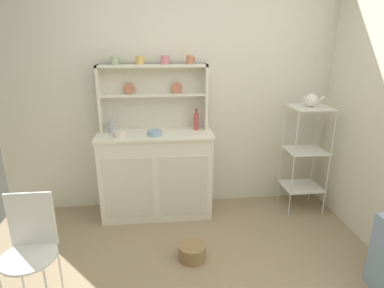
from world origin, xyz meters
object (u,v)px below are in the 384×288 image
object	(u,v)px
wire_chair	(30,243)
utensil_jar	(112,127)
cup_sage_0	(115,60)
bowl_mixing_large	(120,134)
hutch_shelf_unit	(153,92)
hutch_cabinet	(156,173)
bakers_rack	(306,148)
floor_basket	(192,252)
jam_bottle	(196,121)
porcelain_teapot	(311,100)

from	to	relation	value
wire_chair	utensil_jar	xyz separation A→B (m)	(0.41, 1.27, 0.45)
cup_sage_0	bowl_mixing_large	xyz separation A→B (m)	(0.02, -0.20, -0.68)
wire_chair	bowl_mixing_large	world-z (taller)	bowl_mixing_large
hutch_shelf_unit	bowl_mixing_large	xyz separation A→B (m)	(-0.34, -0.24, -0.37)
hutch_cabinet	bakers_rack	size ratio (longest dim) A/B	1.01
bowl_mixing_large	hutch_cabinet	bearing A→B (deg)	12.20
bowl_mixing_large	floor_basket	bearing A→B (deg)	-49.11
hutch_cabinet	wire_chair	distance (m)	1.46
hutch_cabinet	utensil_jar	distance (m)	0.66
floor_basket	jam_bottle	bearing A→B (deg)	81.26
hutch_shelf_unit	floor_basket	bearing A→B (deg)	-73.15
wire_chair	floor_basket	bearing A→B (deg)	50.84
wire_chair	jam_bottle	world-z (taller)	jam_bottle
hutch_cabinet	utensil_jar	bearing A→B (deg)	169.72
wire_chair	jam_bottle	size ratio (longest dim) A/B	3.90
hutch_shelf_unit	porcelain_teapot	bearing A→B (deg)	-8.01
wire_chair	bakers_rack	bearing A→B (deg)	56.92
hutch_cabinet	wire_chair	bearing A→B (deg)	-124.97
floor_basket	porcelain_teapot	distance (m)	1.88
hutch_cabinet	floor_basket	xyz separation A→B (m)	(0.29, -0.80, -0.40)
floor_basket	wire_chair	bearing A→B (deg)	-160.91
jam_bottle	utensil_jar	world-z (taller)	utensil_jar
bakers_rack	bowl_mixing_large	bearing A→B (deg)	-179.54
bakers_rack	cup_sage_0	xyz separation A→B (m)	(-1.94, 0.18, 0.90)
cup_sage_0	utensil_jar	xyz separation A→B (m)	(-0.07, -0.04, -0.65)
jam_bottle	utensil_jar	distance (m)	0.86
bakers_rack	cup_sage_0	distance (m)	2.15
bakers_rack	jam_bottle	bearing A→B (deg)	172.85
bakers_rack	bowl_mixing_large	size ratio (longest dim) A/B	9.33
utensil_jar	porcelain_teapot	xyz separation A→B (m)	(2.01, -0.14, 0.26)
cup_sage_0	jam_bottle	xyz separation A→B (m)	(0.79, -0.04, -0.61)
hutch_shelf_unit	bakers_rack	world-z (taller)	hutch_shelf_unit
hutch_cabinet	utensil_jar	world-z (taller)	utensil_jar
wire_chair	jam_bottle	xyz separation A→B (m)	(1.26, 1.28, 0.48)
wire_chair	floor_basket	world-z (taller)	wire_chair
bowl_mixing_large	jam_bottle	size ratio (longest dim) A/B	0.57
wire_chair	porcelain_teapot	xyz separation A→B (m)	(2.41, 1.14, 0.70)
hutch_cabinet	wire_chair	world-z (taller)	hutch_cabinet
floor_basket	bowl_mixing_large	xyz separation A→B (m)	(-0.63, 0.73, 0.86)
bakers_rack	bowl_mixing_large	world-z (taller)	bakers_rack
bowl_mixing_large	jam_bottle	xyz separation A→B (m)	(0.77, 0.16, 0.07)
hutch_cabinet	bowl_mixing_large	size ratio (longest dim) A/B	9.40
cup_sage_0	utensil_jar	size ratio (longest dim) A/B	0.37
floor_basket	bowl_mixing_large	size ratio (longest dim) A/B	1.91
hutch_shelf_unit	wire_chair	xyz separation A→B (m)	(-0.83, -1.36, -0.78)
cup_sage_0	utensil_jar	bearing A→B (deg)	-147.59
bakers_rack	wire_chair	size ratio (longest dim) A/B	1.36
jam_bottle	floor_basket	bearing A→B (deg)	-98.74
hutch_cabinet	cup_sage_0	bearing A→B (deg)	161.19
cup_sage_0	bakers_rack	bearing A→B (deg)	-5.31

